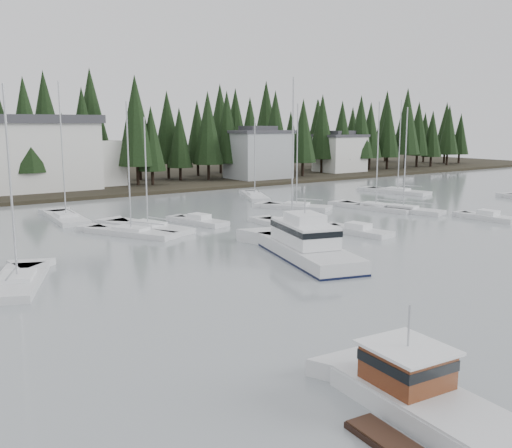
{
  "coord_description": "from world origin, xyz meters",
  "views": [
    {
      "loc": [
        -23.74,
        -5.03,
        10.13
      ],
      "look_at": [
        1.41,
        30.2,
        2.5
      ],
      "focal_mm": 40.0,
      "sensor_mm": 36.0,
      "label": 1
    }
  ],
  "objects_px": {
    "lobster_boat_brown": "(431,407)",
    "cabin_cruiser_center": "(307,248)",
    "sailboat_8": "(66,219)",
    "sailboat_12": "(376,209)",
    "house_east_a": "(258,153)",
    "runabout_4": "(199,222)",
    "harbor_inn": "(23,154)",
    "sailboat_5": "(296,208)",
    "sailboat_7": "(292,228)",
    "sailboat_2": "(255,197)",
    "sailboat_3": "(403,211)",
    "sailboat_13": "(148,229)",
    "sailboat_1": "(397,192)",
    "house_east_b": "(340,152)",
    "runabout_2": "(488,218)",
    "sailboat_9": "(131,234)",
    "runabout_1": "(358,232)",
    "sailboat_6": "(18,284)"
  },
  "relations": [
    {
      "from": "lobster_boat_brown",
      "to": "cabin_cruiser_center",
      "type": "height_order",
      "value": "cabin_cruiser_center"
    },
    {
      "from": "sailboat_8",
      "to": "sailboat_12",
      "type": "xyz_separation_m",
      "value": [
        32.71,
        -13.85,
        -0.01
      ]
    },
    {
      "from": "house_east_a",
      "to": "runabout_4",
      "type": "distance_m",
      "value": 45.36
    },
    {
      "from": "harbor_inn",
      "to": "runabout_4",
      "type": "bearing_deg",
      "value": -77.91
    },
    {
      "from": "lobster_boat_brown",
      "to": "sailboat_5",
      "type": "xyz_separation_m",
      "value": [
        28.01,
        41.23,
        -0.42
      ]
    },
    {
      "from": "sailboat_7",
      "to": "sailboat_2",
      "type": "bearing_deg",
      "value": -24.67
    },
    {
      "from": "runabout_4",
      "to": "sailboat_3",
      "type": "bearing_deg",
      "value": -119.89
    },
    {
      "from": "sailboat_12",
      "to": "sailboat_13",
      "type": "xyz_separation_m",
      "value": [
        -27.97,
        3.69,
        -0.02
      ]
    },
    {
      "from": "sailboat_2",
      "to": "sailboat_13",
      "type": "xyz_separation_m",
      "value": [
        -22.33,
        -13.45,
        -0.01
      ]
    },
    {
      "from": "sailboat_12",
      "to": "sailboat_1",
      "type": "bearing_deg",
      "value": -67.64
    },
    {
      "from": "sailboat_1",
      "to": "sailboat_13",
      "type": "height_order",
      "value": "sailboat_1"
    },
    {
      "from": "cabin_cruiser_center",
      "to": "sailboat_8",
      "type": "xyz_separation_m",
      "value": [
        -9.46,
        28.28,
        -0.71
      ]
    },
    {
      "from": "sailboat_5",
      "to": "sailboat_2",
      "type": "bearing_deg",
      "value": -38.98
    },
    {
      "from": "lobster_boat_brown",
      "to": "sailboat_3",
      "type": "distance_m",
      "value": 48.75
    },
    {
      "from": "sailboat_2",
      "to": "runabout_4",
      "type": "height_order",
      "value": "sailboat_2"
    },
    {
      "from": "cabin_cruiser_center",
      "to": "sailboat_5",
      "type": "relative_size",
      "value": 0.99
    },
    {
      "from": "house_east_b",
      "to": "sailboat_3",
      "type": "height_order",
      "value": "sailboat_3"
    },
    {
      "from": "house_east_b",
      "to": "runabout_2",
      "type": "xyz_separation_m",
      "value": [
        -26.49,
        -50.45,
        -4.27
      ]
    },
    {
      "from": "sailboat_2",
      "to": "runabout_2",
      "type": "height_order",
      "value": "sailboat_2"
    },
    {
      "from": "house_east_a",
      "to": "sailboat_8",
      "type": "distance_m",
      "value": 47.35
    },
    {
      "from": "sailboat_9",
      "to": "house_east_b",
      "type": "bearing_deg",
      "value": -86.35
    },
    {
      "from": "sailboat_9",
      "to": "runabout_1",
      "type": "xyz_separation_m",
      "value": [
        17.5,
        -11.79,
        0.06
      ]
    },
    {
      "from": "harbor_inn",
      "to": "sailboat_1",
      "type": "xyz_separation_m",
      "value": [
        45.13,
        -31.21,
        -5.7
      ]
    },
    {
      "from": "house_east_a",
      "to": "sailboat_5",
      "type": "relative_size",
      "value": 0.81
    },
    {
      "from": "cabin_cruiser_center",
      "to": "sailboat_13",
      "type": "xyz_separation_m",
      "value": [
        -4.73,
        18.13,
        -0.74
      ]
    },
    {
      "from": "house_east_b",
      "to": "sailboat_3",
      "type": "bearing_deg",
      "value": -125.47
    },
    {
      "from": "sailboat_2",
      "to": "sailboat_13",
      "type": "height_order",
      "value": "sailboat_2"
    },
    {
      "from": "sailboat_8",
      "to": "sailboat_12",
      "type": "height_order",
      "value": "sailboat_8"
    },
    {
      "from": "harbor_inn",
      "to": "sailboat_9",
      "type": "xyz_separation_m",
      "value": [
        -0.15,
        -38.6,
        -5.7
      ]
    },
    {
      "from": "house_east_b",
      "to": "cabin_cruiser_center",
      "type": "relative_size",
      "value": 0.74
    },
    {
      "from": "sailboat_2",
      "to": "sailboat_9",
      "type": "height_order",
      "value": "sailboat_9"
    },
    {
      "from": "sailboat_2",
      "to": "sailboat_3",
      "type": "distance_m",
      "value": 21.46
    },
    {
      "from": "house_east_b",
      "to": "sailboat_12",
      "type": "relative_size",
      "value": 0.72
    },
    {
      "from": "sailboat_5",
      "to": "sailboat_6",
      "type": "distance_m",
      "value": 38.69
    },
    {
      "from": "house_east_a",
      "to": "sailboat_1",
      "type": "bearing_deg",
      "value": -77.06
    },
    {
      "from": "sailboat_8",
      "to": "runabout_4",
      "type": "xyz_separation_m",
      "value": [
        10.39,
        -10.3,
        0.05
      ]
    },
    {
      "from": "house_east_b",
      "to": "sailboat_12",
      "type": "xyz_separation_m",
      "value": [
        -30.7,
        -38.3,
        -4.34
      ]
    },
    {
      "from": "runabout_1",
      "to": "sailboat_7",
      "type": "bearing_deg",
      "value": 23.46
    },
    {
      "from": "house_east_b",
      "to": "runabout_1",
      "type": "distance_m",
      "value": 65.02
    },
    {
      "from": "runabout_1",
      "to": "runabout_4",
      "type": "bearing_deg",
      "value": 27.13
    },
    {
      "from": "house_east_b",
      "to": "harbor_inn",
      "type": "xyz_separation_m",
      "value": [
        -60.96,
        2.34,
        1.37
      ]
    },
    {
      "from": "house_east_b",
      "to": "sailboat_1",
      "type": "distance_m",
      "value": 33.2
    },
    {
      "from": "harbor_inn",
      "to": "sailboat_13",
      "type": "xyz_separation_m",
      "value": [
        2.29,
        -36.95,
        -5.73
      ]
    },
    {
      "from": "sailboat_2",
      "to": "sailboat_9",
      "type": "xyz_separation_m",
      "value": [
        -24.77,
        -15.1,
        0.01
      ]
    },
    {
      "from": "sailboat_9",
      "to": "sailboat_12",
      "type": "bearing_deg",
      "value": -120.87
    },
    {
      "from": "house_east_a",
      "to": "runabout_4",
      "type": "height_order",
      "value": "house_east_a"
    },
    {
      "from": "cabin_cruiser_center",
      "to": "sailboat_13",
      "type": "bearing_deg",
      "value": 30.79
    },
    {
      "from": "sailboat_5",
      "to": "cabin_cruiser_center",
      "type": "bearing_deg",
      "value": 112.53
    },
    {
      "from": "sailboat_5",
      "to": "sailboat_1",
      "type": "bearing_deg",
      "value": -110.48
    },
    {
      "from": "sailboat_5",
      "to": "runabout_1",
      "type": "xyz_separation_m",
      "value": [
        -5.4,
        -15.58,
        0.06
      ]
    }
  ]
}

